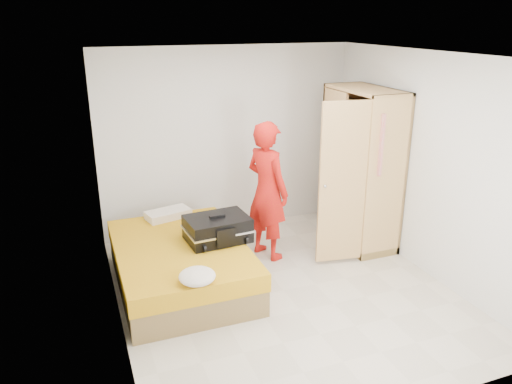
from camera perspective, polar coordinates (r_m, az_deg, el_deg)
name	(u,v)px	position (r m, az deg, el deg)	size (l,w,h in m)	color
room	(286,182)	(5.26, 3.44, 1.11)	(4.00, 4.02, 2.60)	beige
bed	(181,264)	(5.87, -8.58, -8.17)	(1.42, 2.02, 0.50)	brown
wardrobe	(359,173)	(6.74, 11.70, 2.19)	(1.17, 1.20, 2.10)	#DFB36C
person	(267,191)	(6.25, 1.29, 0.15)	(0.65, 0.42, 1.77)	red
suitcase	(218,229)	(5.78, -4.41, -4.22)	(0.76, 0.59, 0.31)	black
round_cushion	(197,276)	(4.94, -6.74, -9.54)	(0.36, 0.36, 0.14)	white
pillow	(168,214)	(6.52, -10.01, -2.50)	(0.55, 0.28, 0.10)	white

